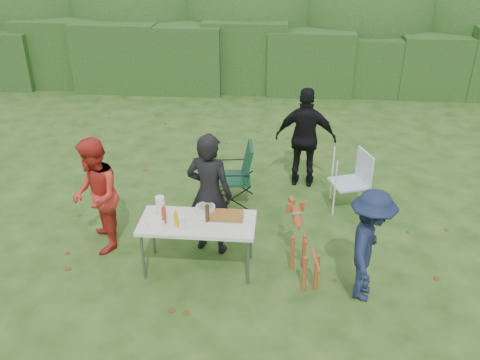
# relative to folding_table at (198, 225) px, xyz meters

# --- Properties ---
(ground) EXTENTS (80.00, 80.00, 0.00)m
(ground) POSITION_rel_folding_table_xyz_m (0.01, -0.03, -0.69)
(ground) COLOR #1E4211
(hedge_row) EXTENTS (22.00, 1.40, 1.70)m
(hedge_row) POSITION_rel_folding_table_xyz_m (0.01, 7.97, 0.16)
(hedge_row) COLOR #23471C
(hedge_row) RESTS_ON ground
(shrub_backdrop) EXTENTS (20.00, 2.60, 3.20)m
(shrub_backdrop) POSITION_rel_folding_table_xyz_m (0.01, 9.57, 0.91)
(shrub_backdrop) COLOR #3D6628
(shrub_backdrop) RESTS_ON ground
(folding_table) EXTENTS (1.50, 0.70, 0.74)m
(folding_table) POSITION_rel_folding_table_xyz_m (0.00, 0.00, 0.00)
(folding_table) COLOR silver
(folding_table) RESTS_ON ground
(person_cook) EXTENTS (0.73, 0.57, 1.78)m
(person_cook) POSITION_rel_folding_table_xyz_m (0.10, 0.46, 0.20)
(person_cook) COLOR black
(person_cook) RESTS_ON ground
(person_red_jacket) EXTENTS (0.87, 0.98, 1.66)m
(person_red_jacket) POSITION_rel_folding_table_xyz_m (-1.47, 0.37, 0.15)
(person_red_jacket) COLOR red
(person_red_jacket) RESTS_ON ground
(person_black_puffy) EXTENTS (1.07, 0.54, 1.76)m
(person_black_puffy) POSITION_rel_folding_table_xyz_m (1.46, 2.57, 0.19)
(person_black_puffy) COLOR black
(person_black_puffy) RESTS_ON ground
(child) EXTENTS (0.76, 1.06, 1.47)m
(child) POSITION_rel_folding_table_xyz_m (2.14, -0.37, 0.05)
(child) COLOR #16203E
(child) RESTS_ON ground
(dog) EXTENTS (0.65, 1.00, 0.88)m
(dog) POSITION_rel_folding_table_xyz_m (1.40, -0.10, -0.25)
(dog) COLOR #994821
(dog) RESTS_ON ground
(camping_chair) EXTENTS (0.73, 0.73, 1.05)m
(camping_chair) POSITION_rel_folding_table_xyz_m (0.28, 1.78, -0.16)
(camping_chair) COLOR #133F27
(camping_chair) RESTS_ON ground
(lawn_chair) EXTENTS (0.74, 0.74, 0.97)m
(lawn_chair) POSITION_rel_folding_table_xyz_m (2.15, 1.80, -0.20)
(lawn_chair) COLOR #60B4E0
(lawn_chair) RESTS_ON ground
(food_tray) EXTENTS (0.45, 0.30, 0.02)m
(food_tray) POSITION_rel_folding_table_xyz_m (0.37, 0.13, 0.06)
(food_tray) COLOR #B7B7BA
(food_tray) RESTS_ON folding_table
(focaccia_bread) EXTENTS (0.40, 0.26, 0.04)m
(focaccia_bread) POSITION_rel_folding_table_xyz_m (0.37, 0.13, 0.09)
(focaccia_bread) COLOR #996824
(focaccia_bread) RESTS_ON food_tray
(mustard_bottle) EXTENTS (0.06, 0.06, 0.20)m
(mustard_bottle) POSITION_rel_folding_table_xyz_m (-0.24, -0.15, 0.15)
(mustard_bottle) COLOR gold
(mustard_bottle) RESTS_ON folding_table
(ketchup_bottle) EXTENTS (0.06, 0.06, 0.22)m
(ketchup_bottle) POSITION_rel_folding_table_xyz_m (-0.41, -0.07, 0.16)
(ketchup_bottle) COLOR #B1391D
(ketchup_bottle) RESTS_ON folding_table
(beer_bottle) EXTENTS (0.06, 0.06, 0.24)m
(beer_bottle) POSITION_rel_folding_table_xyz_m (0.13, 0.01, 0.17)
(beer_bottle) COLOR #47230F
(beer_bottle) RESTS_ON folding_table
(paper_towel_roll) EXTENTS (0.12, 0.12, 0.26)m
(paper_towel_roll) POSITION_rel_folding_table_xyz_m (-0.51, 0.14, 0.18)
(paper_towel_roll) COLOR white
(paper_towel_roll) RESTS_ON folding_table
(cup_stack) EXTENTS (0.08, 0.08, 0.18)m
(cup_stack) POSITION_rel_folding_table_xyz_m (-0.15, -0.20, 0.14)
(cup_stack) COLOR white
(cup_stack) RESTS_ON folding_table
(pasta_bowl) EXTENTS (0.26, 0.26, 0.10)m
(pasta_bowl) POSITION_rel_folding_table_xyz_m (0.08, 0.22, 0.10)
(pasta_bowl) COLOR silver
(pasta_bowl) RESTS_ON folding_table
(plate_stack) EXTENTS (0.24, 0.24, 0.05)m
(plate_stack) POSITION_rel_folding_table_xyz_m (-0.53, -0.09, 0.08)
(plate_stack) COLOR white
(plate_stack) RESTS_ON folding_table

